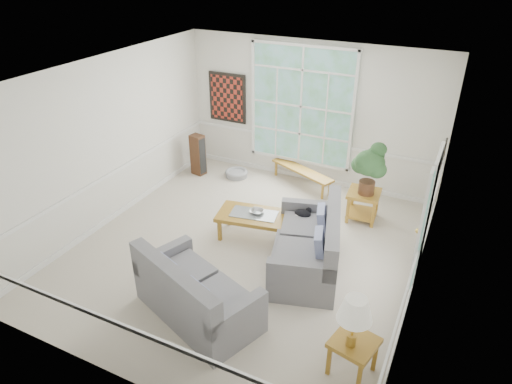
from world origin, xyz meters
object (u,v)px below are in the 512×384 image
at_px(loveseat_right, 306,240).
at_px(coffee_table, 254,225).
at_px(end_table, 363,205).
at_px(loveseat_front, 198,286).
at_px(side_table, 352,356).

relative_size(loveseat_right, coffee_table, 1.51).
bearing_deg(end_table, loveseat_right, -103.92).
xyz_separation_m(loveseat_front, coffee_table, (-0.16, 2.07, -0.26)).
xyz_separation_m(loveseat_front, end_table, (1.42, 3.51, -0.20)).
distance_m(loveseat_right, side_table, 2.13).
bearing_deg(loveseat_front, loveseat_right, 80.89).
relative_size(loveseat_front, end_table, 3.12).
bearing_deg(loveseat_front, side_table, 19.75).
bearing_deg(side_table, coffee_table, 138.11).
relative_size(coffee_table, end_table, 2.17).
height_order(loveseat_right, side_table, loveseat_right).
height_order(loveseat_front, coffee_table, loveseat_front).
distance_m(coffee_table, side_table, 3.17).
distance_m(loveseat_right, coffee_table, 1.22).
bearing_deg(coffee_table, loveseat_front, -96.00).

